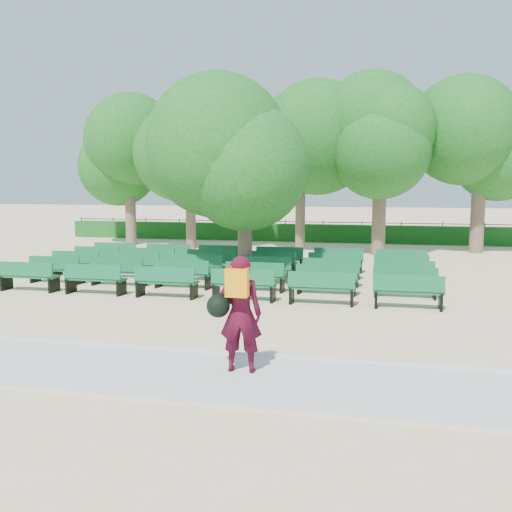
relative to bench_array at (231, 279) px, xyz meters
The scene contains 9 objects.
ground 1.26m from the bench_array, 69.17° to the right, with size 120.00×120.00×0.00m, color beige.
paving 8.58m from the bench_array, 87.02° to the right, with size 30.00×2.20×0.06m, color beige.
curb 7.43m from the bench_array, 86.56° to the right, with size 30.00×0.12×0.10m, color silver.
hedge 12.84m from the bench_array, 88.01° to the left, with size 26.00×0.70×0.90m, color #175D1C.
fence 13.24m from the bench_array, 88.07° to the left, with size 26.00×0.10×1.02m, color black, non-canonical shape.
tree_line 8.84m from the bench_array, 87.11° to the left, with size 21.80×6.80×7.04m, color #1D651E, non-canonical shape.
bench_array is the anchor object (origin of this frame).
tree_among 3.80m from the bench_array, 11.93° to the left, with size 4.14×4.14×5.75m.
person 8.71m from the bench_array, 74.10° to the right, with size 0.88×0.54×1.84m.
Camera 1 is at (4.09, -15.57, 2.99)m, focal length 40.00 mm.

